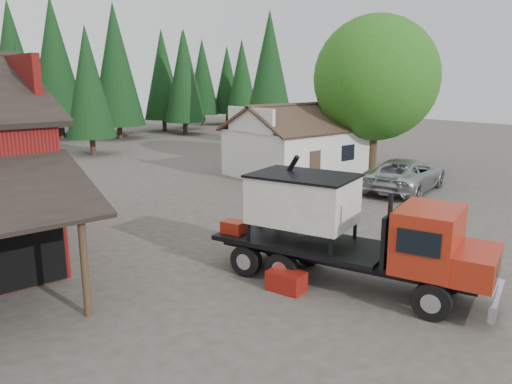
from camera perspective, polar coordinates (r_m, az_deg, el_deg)
ground at (r=15.66m, az=4.20°, el=-10.57°), size 120.00×120.00×0.00m
farmhouse at (r=33.07m, az=4.77°, el=4.96°), size 8.60×6.42×4.65m
deciduous_tree at (r=33.80m, az=13.57°, el=12.04°), size 8.00×8.00×10.20m
near_pine_b at (r=43.34m, az=-18.63°, el=11.83°), size 3.96×3.96×10.40m
near_pine_c at (r=48.40m, az=1.56°, el=13.72°), size 4.84×4.84×12.40m
feed_truck at (r=15.31m, az=10.26°, el=-4.14°), size 4.86×8.79×3.85m
silver_car at (r=29.20m, az=16.70°, el=1.91°), size 7.21×4.67×1.85m
equip_box at (r=15.18m, az=3.48°, el=-10.12°), size 0.96×1.25×0.60m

